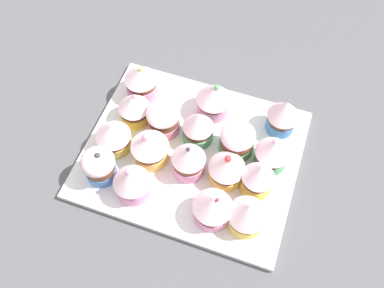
# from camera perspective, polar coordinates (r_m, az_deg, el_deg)

# --- Properties ---
(ground_plane) EXTENTS (1.80, 1.80, 0.03)m
(ground_plane) POSITION_cam_1_polar(r_m,az_deg,el_deg) (0.77, 0.00, -2.12)
(ground_plane) COLOR #4C4C51
(baking_tray) EXTENTS (0.31, 0.38, 0.01)m
(baking_tray) POSITION_cam_1_polar(r_m,az_deg,el_deg) (0.75, 0.00, -1.37)
(baking_tray) COLOR silver
(baking_tray) RESTS_ON ground_plane
(cupcake_0) EXTENTS (0.06, 0.06, 0.07)m
(cupcake_0) POSITION_cam_1_polar(r_m,az_deg,el_deg) (0.66, 7.60, -9.47)
(cupcake_0) COLOR #EFC651
(cupcake_0) RESTS_ON baking_tray
(cupcake_1) EXTENTS (0.06, 0.06, 0.07)m
(cupcake_1) POSITION_cam_1_polar(r_m,az_deg,el_deg) (0.69, 9.07, -4.51)
(cupcake_1) COLOR #EFC651
(cupcake_1) RESTS_ON baking_tray
(cupcake_2) EXTENTS (0.06, 0.06, 0.08)m
(cupcake_2) POSITION_cam_1_polar(r_m,az_deg,el_deg) (0.72, 11.04, -1.06)
(cupcake_2) COLOR #4C9E6B
(cupcake_2) RESTS_ON baking_tray
(cupcake_3) EXTENTS (0.06, 0.06, 0.08)m
(cupcake_3) POSITION_cam_1_polar(r_m,az_deg,el_deg) (0.76, 12.41, 3.91)
(cupcake_3) COLOR #477AC6
(cupcake_3) RESTS_ON baking_tray
(cupcake_4) EXTENTS (0.06, 0.06, 0.07)m
(cupcake_4) POSITION_cam_1_polar(r_m,az_deg,el_deg) (0.66, 2.88, -8.61)
(cupcake_4) COLOR pink
(cupcake_4) RESTS_ON baking_tray
(cupcake_5) EXTENTS (0.06, 0.06, 0.07)m
(cupcake_5) POSITION_cam_1_polar(r_m,az_deg,el_deg) (0.69, 4.81, -3.19)
(cupcake_5) COLOR #EFC651
(cupcake_5) RESTS_ON baking_tray
(cupcake_6) EXTENTS (0.06, 0.06, 0.07)m
(cupcake_6) POSITION_cam_1_polar(r_m,az_deg,el_deg) (0.72, 6.21, 0.57)
(cupcake_6) COLOR #4C9E6B
(cupcake_6) RESTS_ON baking_tray
(cupcake_7) EXTENTS (0.06, 0.06, 0.08)m
(cupcake_7) POSITION_cam_1_polar(r_m,az_deg,el_deg) (0.70, -0.47, -2.10)
(cupcake_7) COLOR pink
(cupcake_7) RESTS_ON baking_tray
(cupcake_8) EXTENTS (0.05, 0.05, 0.08)m
(cupcake_8) POSITION_cam_1_polar(r_m,az_deg,el_deg) (0.73, 0.92, 2.36)
(cupcake_8) COLOR #4C9E6B
(cupcake_8) RESTS_ON baking_tray
(cupcake_9) EXTENTS (0.06, 0.06, 0.08)m
(cupcake_9) POSITION_cam_1_polar(r_m,az_deg,el_deg) (0.76, 2.99, 6.23)
(cupcake_9) COLOR pink
(cupcake_9) RESTS_ON baking_tray
(cupcake_10) EXTENTS (0.06, 0.06, 0.08)m
(cupcake_10) POSITION_cam_1_polar(r_m,az_deg,el_deg) (0.68, -8.29, -5.07)
(cupcake_10) COLOR pink
(cupcake_10) RESTS_ON baking_tray
(cupcake_11) EXTENTS (0.07, 0.07, 0.07)m
(cupcake_11) POSITION_cam_1_polar(r_m,az_deg,el_deg) (0.71, -5.80, -0.46)
(cupcake_11) COLOR #EFC651
(cupcake_11) RESTS_ON baking_tray
(cupcake_12) EXTENTS (0.06, 0.06, 0.06)m
(cupcake_12) POSITION_cam_1_polar(r_m,az_deg,el_deg) (0.75, -3.95, 3.52)
(cupcake_12) COLOR pink
(cupcake_12) RESTS_ON baking_tray
(cupcake_13) EXTENTS (0.06, 0.06, 0.07)m
(cupcake_13) POSITION_cam_1_polar(r_m,az_deg,el_deg) (0.71, -12.62, -2.90)
(cupcake_13) COLOR #477AC6
(cupcake_13) RESTS_ON baking_tray
(cupcake_14) EXTENTS (0.06, 0.06, 0.06)m
(cupcake_14) POSITION_cam_1_polar(r_m,az_deg,el_deg) (0.74, -10.76, 1.10)
(cupcake_14) COLOR #EFC651
(cupcake_14) RESTS_ON baking_tray
(cupcake_15) EXTENTS (0.06, 0.06, 0.07)m
(cupcake_15) POSITION_cam_1_polar(r_m,az_deg,el_deg) (0.76, -7.95, 4.91)
(cupcake_15) COLOR #EFC651
(cupcake_15) RESTS_ON baking_tray
(cupcake_16) EXTENTS (0.06, 0.06, 0.07)m
(cupcake_16) POSITION_cam_1_polar(r_m,az_deg,el_deg) (0.80, -6.95, 8.54)
(cupcake_16) COLOR pink
(cupcake_16) RESTS_ON baking_tray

